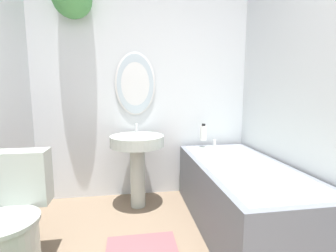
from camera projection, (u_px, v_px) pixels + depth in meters
The scene contains 7 objects.
wall_back at pixel (136, 77), 2.60m from camera, with size 2.41×0.37×2.40m.
wall_right at pixel (323, 85), 1.69m from camera, with size 0.06×2.40×2.40m.
toilet at pixel (10, 231), 1.47m from camera, with size 0.39×0.54×0.77m.
pedestal_sink at pixel (137, 152), 2.40m from camera, with size 0.53×0.53×0.83m.
bathtub at pixel (241, 195), 2.06m from camera, with size 0.73×1.55×0.63m.
shampoo_bottle at pixel (203, 133), 2.64m from camera, with size 0.07×0.07×0.18m.
bath_mat at pixel (142, 252), 1.75m from camera, with size 0.52×0.41×0.02m.
Camera 1 is at (-0.16, -0.38, 1.15)m, focal length 26.00 mm.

